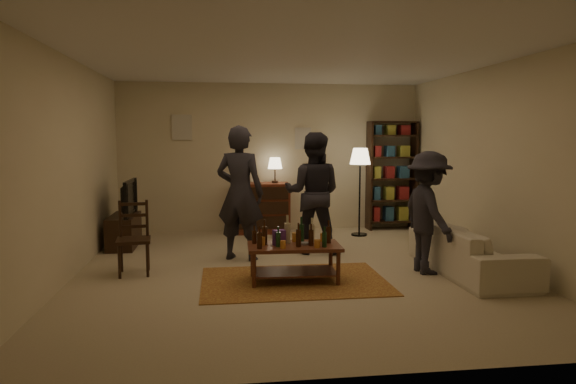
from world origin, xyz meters
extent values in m
plane|color=#C6B793|center=(0.00, 0.00, 0.00)|extent=(6.00, 6.00, 0.00)
plane|color=beige|center=(0.00, 3.00, 1.35)|extent=(5.50, 0.00, 5.50)
plane|color=beige|center=(-2.75, 0.00, 1.35)|extent=(0.00, 6.00, 6.00)
plane|color=beige|center=(2.75, 0.00, 1.35)|extent=(0.00, 6.00, 6.00)
plane|color=beige|center=(0.00, -3.00, 1.35)|extent=(5.50, 0.00, 5.50)
plane|color=white|center=(0.00, 0.00, 2.70)|extent=(6.00, 6.00, 0.00)
cube|color=beige|center=(-1.60, 2.98, 1.90)|extent=(0.35, 0.03, 0.45)
cube|color=beige|center=(0.60, 2.98, 1.70)|extent=(0.30, 0.03, 0.40)
cube|color=brown|center=(-0.07, -0.50, 0.01)|extent=(2.20, 1.50, 0.01)
cube|color=brown|center=(-0.07, -0.50, 0.43)|extent=(1.11, 0.63, 0.04)
cube|color=brown|center=(-0.07, -0.50, 0.12)|extent=(1.01, 0.53, 0.02)
cylinder|color=brown|center=(-0.56, -0.73, 0.20)|extent=(0.05, 0.05, 0.41)
cylinder|color=brown|center=(0.41, -0.76, 0.20)|extent=(0.05, 0.05, 0.41)
cylinder|color=brown|center=(-0.55, -0.25, 0.20)|extent=(0.05, 0.05, 0.41)
cylinder|color=brown|center=(0.43, -0.28, 0.20)|extent=(0.05, 0.05, 0.41)
cylinder|color=orange|center=(-0.45, -0.49, 0.50)|extent=(0.07, 0.07, 0.10)
cylinder|color=orange|center=(-0.22, -0.69, 0.49)|extent=(0.07, 0.07, 0.09)
cylinder|color=orange|center=(-0.03, -0.31, 0.50)|extent=(0.07, 0.07, 0.11)
cylinder|color=orange|center=(0.18, -0.69, 0.49)|extent=(0.07, 0.07, 0.09)
cylinder|color=orange|center=(0.31, -0.36, 0.50)|extent=(0.07, 0.07, 0.10)
cube|color=#623491|center=(-0.25, -0.48, 0.54)|extent=(0.16, 0.12, 0.18)
cylinder|color=gray|center=(0.05, -0.53, 0.46)|extent=(0.12, 0.12, 0.03)
cube|color=black|center=(-2.02, 0.08, 0.44)|extent=(0.45, 0.45, 0.04)
cylinder|color=black|center=(-2.16, -0.11, 0.21)|extent=(0.04, 0.04, 0.43)
cylinder|color=black|center=(-1.84, -0.07, 0.21)|extent=(0.04, 0.04, 0.43)
cylinder|color=black|center=(-2.20, 0.22, 0.21)|extent=(0.04, 0.04, 0.43)
cylinder|color=black|center=(-1.87, 0.26, 0.21)|extent=(0.04, 0.04, 0.43)
cube|color=black|center=(-2.04, 0.24, 0.70)|extent=(0.33, 0.07, 0.49)
cube|color=black|center=(-2.45, 1.80, 0.25)|extent=(0.40, 1.00, 0.50)
imported|color=black|center=(-2.43, 1.80, 0.78)|extent=(0.13, 0.97, 0.56)
cube|color=maroon|center=(-0.20, 2.72, 0.45)|extent=(1.00, 0.48, 0.90)
cube|color=black|center=(-0.20, 2.47, 0.22)|extent=(0.92, 0.02, 0.22)
cube|color=black|center=(-0.20, 2.47, 0.48)|extent=(0.92, 0.02, 0.22)
cube|color=black|center=(-0.20, 2.47, 0.74)|extent=(0.92, 0.02, 0.22)
cylinder|color=black|center=(0.05, 2.72, 0.92)|extent=(0.12, 0.12, 0.04)
cylinder|color=black|center=(0.05, 2.72, 1.05)|extent=(0.02, 0.02, 0.22)
cone|color=#FFE5B2|center=(0.05, 2.72, 1.26)|extent=(0.26, 0.26, 0.20)
cube|color=black|center=(1.82, 2.78, 1.00)|extent=(0.04, 0.34, 2.00)
cube|color=black|center=(2.68, 2.78, 1.00)|extent=(0.04, 0.34, 2.00)
cube|color=black|center=(2.25, 2.78, 0.15)|extent=(0.90, 0.34, 0.03)
cube|color=black|center=(2.25, 2.78, 0.55)|extent=(0.90, 0.34, 0.03)
cube|color=black|center=(2.25, 2.78, 0.95)|extent=(0.90, 0.34, 0.03)
cube|color=black|center=(2.25, 2.78, 1.35)|extent=(0.90, 0.34, 0.03)
cube|color=black|center=(2.25, 2.78, 1.75)|extent=(0.90, 0.34, 0.03)
cube|color=black|center=(2.25, 2.78, 2.00)|extent=(0.90, 0.34, 0.03)
cube|color=maroon|center=(1.95, 2.78, 0.29)|extent=(0.12, 0.22, 0.26)
cube|color=#255070|center=(2.20, 2.78, 0.29)|extent=(0.15, 0.22, 0.26)
cube|color=#9C9C34|center=(2.47, 2.78, 0.29)|extent=(0.18, 0.22, 0.26)
cube|color=#255070|center=(1.95, 2.78, 0.69)|extent=(0.12, 0.22, 0.24)
cube|color=#9C9C34|center=(2.20, 2.78, 0.69)|extent=(0.15, 0.22, 0.24)
cube|color=maroon|center=(2.47, 2.78, 0.69)|extent=(0.18, 0.22, 0.24)
cube|color=#9C9C34|center=(1.95, 2.78, 1.07)|extent=(0.12, 0.22, 0.22)
cube|color=maroon|center=(2.20, 2.78, 1.07)|extent=(0.15, 0.22, 0.22)
cube|color=#255070|center=(2.47, 2.78, 1.07)|extent=(0.18, 0.22, 0.22)
cube|color=maroon|center=(1.95, 2.78, 1.47)|extent=(0.12, 0.22, 0.20)
cube|color=#255070|center=(2.20, 2.78, 1.47)|extent=(0.15, 0.22, 0.20)
cube|color=#9C9C34|center=(2.47, 2.78, 1.47)|extent=(0.18, 0.22, 0.20)
cube|color=#255070|center=(1.95, 2.78, 1.85)|extent=(0.12, 0.22, 0.18)
cube|color=#9C9C34|center=(2.20, 2.78, 1.85)|extent=(0.15, 0.22, 0.18)
cube|color=maroon|center=(2.47, 2.78, 1.85)|extent=(0.18, 0.22, 0.18)
cylinder|color=black|center=(1.48, 2.22, 0.01)|extent=(0.28, 0.28, 0.03)
cylinder|color=black|center=(1.48, 2.22, 0.68)|extent=(0.03, 0.03, 1.35)
cone|color=#FFE5B2|center=(1.48, 2.22, 1.40)|extent=(0.36, 0.36, 0.28)
imported|color=beige|center=(2.20, -0.40, 0.30)|extent=(0.81, 2.08, 0.61)
imported|color=#26252D|center=(-0.66, 0.71, 0.94)|extent=(0.81, 0.69, 1.89)
imported|color=#222128|center=(0.43, 1.01, 0.90)|extent=(1.04, 0.91, 1.80)
imported|color=#24232A|center=(1.67, -0.32, 0.78)|extent=(0.65, 1.04, 1.55)
camera|label=1|loc=(-0.93, -6.45, 1.73)|focal=32.00mm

